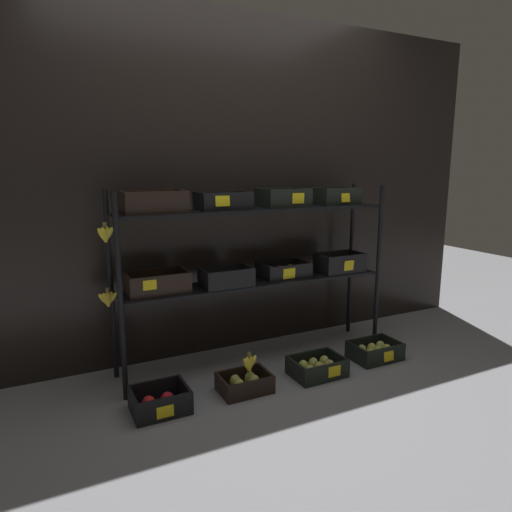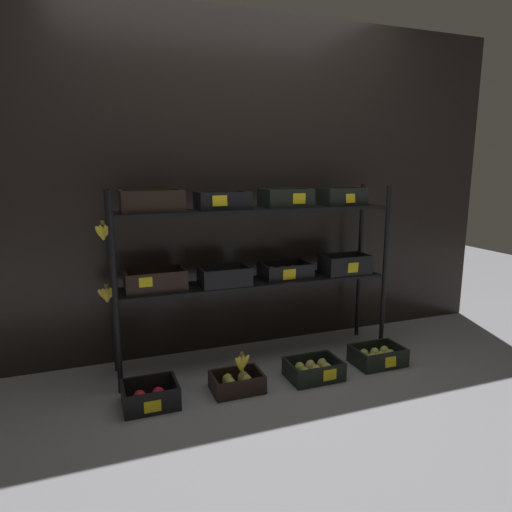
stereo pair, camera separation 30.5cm
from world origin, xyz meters
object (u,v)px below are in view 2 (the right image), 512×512
display_rack (251,244)px  crate_ground_apple_red (150,397)px  crate_ground_right_pear (378,357)px  crate_ground_pear (237,383)px  crate_ground_center_pear (313,370)px  banana_bunch_loose (242,363)px

display_rack → crate_ground_apple_red: 1.14m
crate_ground_right_pear → crate_ground_pear: bearing=-178.9°
display_rack → crate_ground_pear: 0.90m
display_rack → crate_ground_right_pear: bearing=-25.2°
display_rack → crate_ground_right_pear: display_rack is taller
crate_ground_pear → crate_ground_center_pear: 0.51m
crate_ground_apple_red → banana_bunch_loose: 0.56m
crate_ground_apple_red → crate_ground_right_pear: size_ratio=0.90×
crate_ground_apple_red → crate_ground_right_pear: crate_ground_apple_red is taller
display_rack → crate_ground_right_pear: (0.79, -0.37, -0.77)m
crate_ground_right_pear → display_rack: bearing=154.8°
display_rack → banana_bunch_loose: display_rack is taller
crate_ground_apple_red → crate_ground_center_pear: (1.03, -0.02, 0.00)m
display_rack → crate_ground_pear: bearing=-120.8°
banana_bunch_loose → crate_ground_right_pear: bearing=1.0°
crate_ground_pear → crate_ground_right_pear: bearing=1.1°
display_rack → banana_bunch_loose: (-0.20, -0.39, -0.65)m
crate_ground_right_pear → banana_bunch_loose: bearing=-179.0°
crate_ground_center_pear → crate_ground_apple_red: bearing=178.9°
banana_bunch_loose → crate_ground_center_pear: bearing=-1.8°
display_rack → crate_ground_center_pear: size_ratio=5.82×
display_rack → crate_ground_apple_red: display_rack is taller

